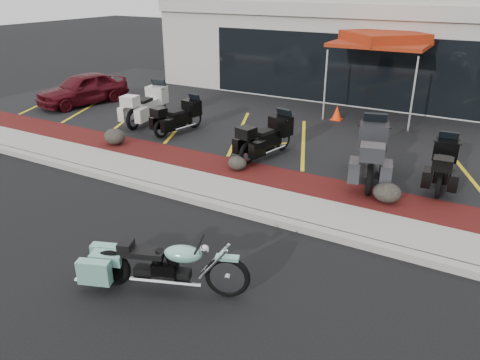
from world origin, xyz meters
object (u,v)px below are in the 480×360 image
Objects in this scene: traffic_cone at (337,113)px; touring_white at (159,98)px; popup_canopy at (384,40)px; parked_car at (83,89)px; hero_cruiser at (227,271)px.

touring_white is at bearing -153.36° from traffic_cone.
parked_car is at bearing -163.55° from popup_canopy.
traffic_cone is 0.15× the size of popup_canopy.
parked_car is 7.15× the size of traffic_cone.
traffic_cone is at bearing 27.93° from parked_car.
hero_cruiser is 10.30m from traffic_cone.
touring_white is 0.69× the size of popup_canopy.
popup_canopy is at bearing -66.34° from touring_white.
hero_cruiser is at bearing -91.11° from popup_canopy.
parked_car is 9.70m from traffic_cone.
hero_cruiser is 10.35m from touring_white.
touring_white reaches higher than parked_car.
touring_white is 3.77m from parked_car.
traffic_cone is (9.29, 2.74, -0.35)m from parked_car.
touring_white is at bearing 11.09° from parked_car.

